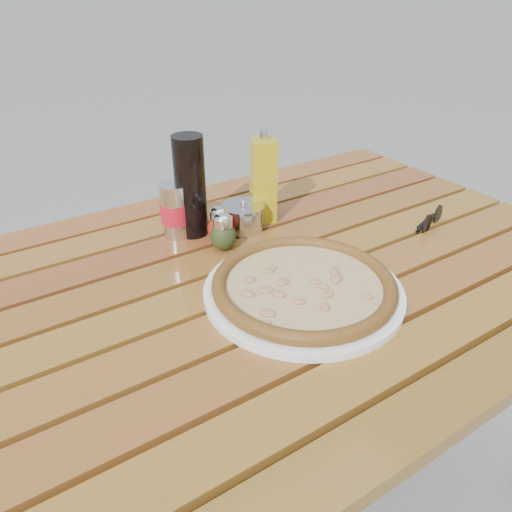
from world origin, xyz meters
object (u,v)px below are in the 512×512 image
table (261,306)px  oregano_shaker (223,232)px  sunglasses (431,220)px  parmesan_tin (243,217)px  pizza (304,284)px  pepper_shaker (220,225)px  olive_oil_cruet (263,180)px  dark_bottle (190,187)px  plate (303,292)px  soda_can (176,210)px

table → oregano_shaker: oregano_shaker is taller
table → sunglasses: 0.45m
parmesan_tin → sunglasses: (0.37, -0.22, -0.01)m
pizza → parmesan_tin: bearing=80.3°
table → sunglasses: (0.44, -0.04, 0.09)m
pepper_shaker → olive_oil_cruet: olive_oil_cruet is taller
sunglasses → pizza: bearing=170.4°
pizza → parmesan_tin: (0.05, 0.28, 0.01)m
pizza → dark_bottle: 0.34m
table → olive_oil_cruet: size_ratio=6.67×
plate → dark_bottle: bearing=99.5°
pizza → oregano_shaker: 0.23m
table → pepper_shaker: size_ratio=17.07×
sunglasses → soda_can: bearing=133.1°
parmesan_tin → sunglasses: bearing=-31.2°
pepper_shaker → parmesan_tin: size_ratio=0.70×
oregano_shaker → parmesan_tin: size_ratio=0.70×
plate → sunglasses: sunglasses is taller
plate → table: bearing=102.9°
table → plate: size_ratio=3.89×
pizza → oregano_shaker: size_ratio=5.10×
soda_can → parmesan_tin: bearing=-23.3°
oregano_shaker → dark_bottle: (-0.02, 0.10, 0.07)m
pizza → pepper_shaker: size_ratio=5.10×
table → soda_can: 0.28m
plate → dark_bottle: dark_bottle is taller
plate → pizza: (0.00, 0.00, 0.02)m
soda_can → olive_oil_cruet: size_ratio=0.57×
pepper_shaker → parmesan_tin: 0.08m
soda_can → olive_oil_cruet: bearing=-11.4°
dark_bottle → olive_oil_cruet: (0.17, -0.03, -0.01)m
oregano_shaker → sunglasses: size_ratio=0.75×
table → plate: plate is taller
pepper_shaker → sunglasses: bearing=-24.5°
dark_bottle → table: bearing=-82.0°
soda_can → pepper_shaker: bearing=-51.6°
plate → oregano_shaker: bearing=98.6°
pizza → sunglasses: sunglasses is taller
table → sunglasses: size_ratio=12.86×
table → pepper_shaker: pepper_shaker is taller
table → sunglasses: sunglasses is taller
pizza → sunglasses: bearing=8.1°
olive_oil_cruet → sunglasses: olive_oil_cruet is taller
pizza → sunglasses: 0.42m
oregano_shaker → dark_bottle: size_ratio=0.37×
pepper_shaker → dark_bottle: bearing=114.7°
pizza → olive_oil_cruet: (0.11, 0.30, 0.07)m
soda_can → sunglasses: size_ratio=1.10×
table → parmesan_tin: 0.22m
pepper_shaker → soda_can: soda_can is taller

